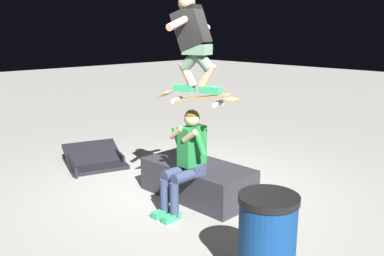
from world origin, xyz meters
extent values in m
plane|color=gray|center=(0.00, 0.00, 0.00)|extent=(40.00, 40.00, 0.00)
cube|color=#28282D|center=(-0.21, -0.02, 0.24)|extent=(1.59, 0.80, 0.47)
cube|color=#2D3856|center=(-0.44, 0.29, 0.53)|extent=(0.32, 0.20, 0.12)
cube|color=#1E7233|center=(-0.44, 0.29, 0.84)|extent=(0.21, 0.35, 0.50)
sphere|color=tan|center=(-0.44, 0.29, 1.19)|extent=(0.20, 0.20, 0.20)
sphere|color=brown|center=(-0.44, 0.29, 1.21)|extent=(0.19, 0.19, 0.19)
cylinder|color=#1E7233|center=(-0.64, 0.35, 0.92)|extent=(0.19, 0.09, 0.29)
cylinder|color=tan|center=(-0.56, 0.45, 1.02)|extent=(0.24, 0.08, 0.19)
cylinder|color=#1E7233|center=(-0.24, 0.36, 0.92)|extent=(0.19, 0.09, 0.29)
cylinder|color=tan|center=(-0.32, 0.46, 1.02)|extent=(0.24, 0.08, 0.19)
cylinder|color=#2D3856|center=(-0.53, 0.49, 0.51)|extent=(0.15, 0.40, 0.14)
cylinder|color=#2D3856|center=(-0.54, 0.69, 0.26)|extent=(0.11, 0.11, 0.43)
cube|color=#2D9E66|center=(-0.54, 0.74, 0.04)|extent=(0.11, 0.26, 0.08)
cylinder|color=#2D3856|center=(-0.35, 0.50, 0.51)|extent=(0.15, 0.40, 0.14)
cylinder|color=#2D3856|center=(-0.36, 0.70, 0.26)|extent=(0.11, 0.11, 0.43)
cube|color=#2D9E66|center=(-0.36, 0.75, 0.04)|extent=(0.11, 0.26, 0.08)
cube|color=#AD8451|center=(-0.60, 0.37, 1.48)|extent=(0.82, 0.41, 0.16)
cube|color=#AD8451|center=(-0.17, 0.49, 1.50)|extent=(0.17, 0.22, 0.07)
cube|color=#AD8451|center=(-1.03, 0.24, 1.50)|extent=(0.17, 0.23, 0.04)
cube|color=#99999E|center=(-0.33, 0.45, 1.45)|extent=(0.11, 0.17, 0.04)
cylinder|color=white|center=(-0.36, 0.53, 1.43)|extent=(0.06, 0.04, 0.05)
cylinder|color=white|center=(-0.31, 0.36, 1.43)|extent=(0.06, 0.04, 0.05)
cube|color=#99999E|center=(-0.87, 0.29, 1.45)|extent=(0.11, 0.17, 0.04)
cylinder|color=white|center=(-0.89, 0.38, 1.43)|extent=(0.06, 0.04, 0.05)
cylinder|color=white|center=(-0.84, 0.20, 1.43)|extent=(0.06, 0.04, 0.05)
cube|color=#2D9E66|center=(-0.43, 0.42, 1.59)|extent=(0.28, 0.17, 0.08)
cube|color=#2D9E66|center=(-0.77, 0.32, 1.59)|extent=(0.28, 0.17, 0.08)
cylinder|color=tan|center=(-0.48, 0.40, 1.75)|extent=(0.26, 0.16, 0.31)
cylinder|color=slate|center=(-0.55, 0.38, 1.95)|extent=(0.36, 0.22, 0.33)
cylinder|color=tan|center=(-0.72, 0.33, 1.75)|extent=(0.26, 0.16, 0.31)
cylinder|color=slate|center=(-0.65, 0.35, 1.95)|extent=(0.36, 0.22, 0.33)
cube|color=slate|center=(-0.60, 0.37, 2.05)|extent=(0.34, 0.28, 0.12)
cube|color=black|center=(-0.52, 0.39, 2.29)|extent=(0.49, 0.34, 0.52)
sphere|color=tan|center=(-0.47, 0.41, 2.57)|extent=(0.20, 0.20, 0.20)
cylinder|color=tan|center=(-0.57, 0.61, 2.35)|extent=(0.20, 0.45, 0.19)
cylinder|color=tan|center=(-0.44, 0.18, 2.35)|extent=(0.20, 0.45, 0.19)
cube|color=black|center=(2.03, 0.28, 0.03)|extent=(1.32, 1.22, 0.06)
cube|color=black|center=(2.03, 0.28, 0.10)|extent=(1.28, 1.21, 0.37)
cube|color=black|center=(2.03, 0.72, 0.09)|extent=(0.95, 0.34, 0.18)
cube|color=black|center=(2.03, -0.17, 0.09)|extent=(0.95, 0.34, 0.18)
cylinder|color=navy|center=(-2.11, 0.98, 0.41)|extent=(0.51, 0.51, 0.82)
cylinder|color=black|center=(-2.11, 0.98, 0.85)|extent=(0.53, 0.53, 0.06)
camera|label=1|loc=(-4.01, 3.70, 2.26)|focal=38.03mm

